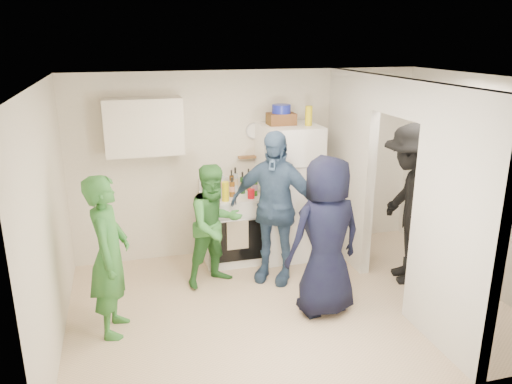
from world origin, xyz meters
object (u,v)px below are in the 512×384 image
fridge (288,192)px  person_denim (274,207)px  stove (231,228)px  person_green_center (215,225)px  person_green_left (109,256)px  wicker_basket (281,119)px  blue_bowl (281,109)px  person_navy (326,237)px  person_nook (410,205)px  yellow_cup_stack_top (309,116)px

fridge → person_denim: person_denim is taller
stove → person_green_center: 0.74m
fridge → person_green_left: fridge is taller
wicker_basket → blue_bowl: size_ratio=1.46×
blue_bowl → person_green_center: size_ratio=0.16×
wicker_basket → person_denim: wicker_basket is taller
wicker_basket → person_denim: size_ratio=0.19×
blue_bowl → person_green_center: 1.74m
fridge → person_green_left: (-2.32, -1.32, -0.07)m
blue_bowl → person_green_left: bearing=-148.3°
blue_bowl → person_navy: (-0.01, -1.58, -1.14)m
person_denim → person_nook: (1.58, -0.44, 0.04)m
blue_bowl → person_denim: bearing=-114.1°
person_nook → fridge: bearing=-119.5°
person_navy → person_green_center: bearing=-52.6°
fridge → person_denim: 0.76m
person_nook → person_denim: bearing=-92.2°
stove → person_nook: 2.31m
fridge → blue_bowl: (-0.10, 0.05, 1.11)m
stove → person_nook: size_ratio=0.47×
person_green_left → fridge: bearing=-50.1°
stove → wicker_basket: size_ratio=2.63×
fridge → wicker_basket: 0.99m
fridge → yellow_cup_stack_top: (0.22, -0.10, 1.03)m
person_green_left → person_denim: size_ratio=0.89×
yellow_cup_stack_top → person_green_center: size_ratio=0.17×
person_green_center → yellow_cup_stack_top: bearing=-1.1°
yellow_cup_stack_top → person_green_center: 1.85m
stove → person_green_left: (-1.54, -1.35, 0.37)m
fridge → person_navy: 1.53m
person_green_left → person_navy: 2.23m
blue_bowl → person_nook: size_ratio=0.12×
blue_bowl → person_nook: blue_bowl is taller
wicker_basket → blue_bowl: (0.00, 0.00, 0.13)m
fridge → person_nook: 1.60m
fridge → wicker_basket: bearing=153.4°
wicker_basket → yellow_cup_stack_top: (0.32, -0.15, 0.05)m
blue_bowl → person_denim: blue_bowl is taller
stove → person_denim: 0.91m
person_green_center → person_denim: person_denim is taller
wicker_basket → person_nook: 1.93m
blue_bowl → person_green_center: blue_bowl is taller
person_green_left → blue_bowl: bearing=-48.0°
fridge → blue_bowl: bearing=153.4°
fridge → person_denim: (-0.41, -0.64, 0.03)m
person_navy → person_nook: 1.35m
person_green_left → person_navy: (2.22, -0.21, 0.05)m
stove → person_navy: person_navy is taller
stove → fridge: (0.79, -0.03, 0.45)m
person_navy → blue_bowl: bearing=-99.0°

